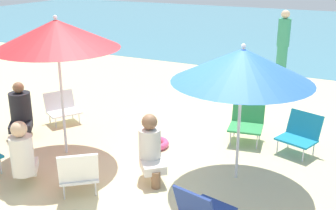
# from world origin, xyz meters

# --- Properties ---
(ground_plane) EXTENTS (40.00, 40.00, 0.00)m
(ground_plane) POSITION_xyz_m (0.00, 0.00, 0.00)
(ground_plane) COLOR beige
(sea_water) EXTENTS (40.00, 16.00, 0.01)m
(sea_water) POSITION_xyz_m (0.00, 14.16, 0.00)
(sea_water) COLOR teal
(sea_water) RESTS_ON ground_plane
(umbrella_blue) EXTENTS (1.83, 1.83, 1.87)m
(umbrella_blue) POSITION_xyz_m (1.03, 0.30, 1.59)
(umbrella_blue) COLOR silver
(umbrella_blue) RESTS_ON ground_plane
(umbrella_red) EXTENTS (1.82, 1.82, 2.12)m
(umbrella_red) POSITION_xyz_m (-1.59, -0.12, 1.85)
(umbrella_red) COLOR silver
(umbrella_red) RESTS_ON ground_plane
(beach_chair_a) EXTENTS (0.70, 0.72, 0.55)m
(beach_chair_a) POSITION_xyz_m (-2.52, 0.90, 0.28)
(beach_chair_a) COLOR white
(beach_chair_a) RESTS_ON ground_plane
(beach_chair_b) EXTENTS (0.70, 0.71, 0.65)m
(beach_chair_b) POSITION_xyz_m (-0.60, -1.04, 0.32)
(beach_chair_b) COLOR white
(beach_chair_b) RESTS_ON ground_plane
(beach_chair_c) EXTENTS (0.67, 0.64, 0.62)m
(beach_chair_c) POSITION_xyz_m (1.64, 1.53, 0.32)
(beach_chair_c) COLOR teal
(beach_chair_c) RESTS_ON ground_plane
(beach_chair_e) EXTENTS (0.62, 0.68, 0.62)m
(beach_chair_e) POSITION_xyz_m (0.77, 1.62, 0.33)
(beach_chair_e) COLOR #33934C
(beach_chair_e) RESTS_ON ground_plane
(beach_chair_f) EXTENTS (0.59, 0.67, 0.60)m
(beach_chair_f) POSITION_xyz_m (1.08, -1.07, 0.30)
(beach_chair_f) COLOR navy
(beach_chair_f) RESTS_ON ground_plane
(person_a) EXTENTS (0.30, 0.30, 1.73)m
(person_a) POSITION_xyz_m (0.43, 5.66, 0.88)
(person_a) COLOR #389970
(person_a) RESTS_ON ground_plane
(person_b) EXTENTS (0.54, 0.57, 0.92)m
(person_b) POSITION_xyz_m (-2.73, 0.11, 0.44)
(person_b) COLOR black
(person_b) RESTS_ON ground_plane
(person_c) EXTENTS (0.50, 0.52, 0.91)m
(person_c) POSITION_xyz_m (-0.02, -0.23, 0.45)
(person_c) COLOR silver
(person_c) RESTS_ON ground_plane
(person_d) EXTENTS (0.48, 0.52, 0.94)m
(person_d) POSITION_xyz_m (-1.38, -1.19, 0.46)
(person_d) COLOR silver
(person_d) RESTS_ON ground_plane
(swim_ring) EXTENTS (0.47, 0.47, 0.10)m
(swim_ring) POSITION_xyz_m (-0.47, 0.69, 0.05)
(swim_ring) COLOR #E54C7F
(swim_ring) RESTS_ON ground_plane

